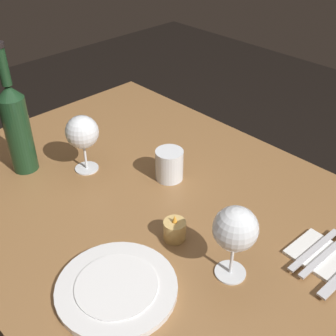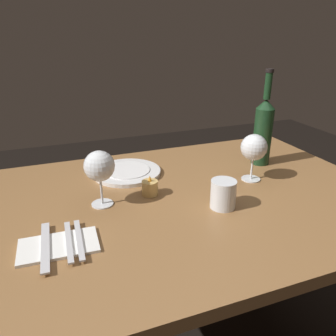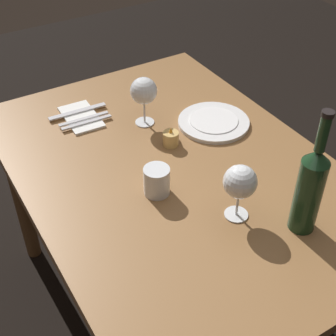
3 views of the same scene
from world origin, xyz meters
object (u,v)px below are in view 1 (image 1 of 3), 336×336
Objects in this scene: wine_glass_right at (82,133)px; fork_outer at (314,250)px; wine_bottle at (17,126)px; dinner_plate at (117,288)px; fork_inner at (325,256)px; wine_glass_left at (235,230)px; folded_napkin at (335,264)px; water_tumbler at (169,166)px; votive_candle at (175,230)px.

wine_glass_right is 0.92× the size of fork_outer.
dinner_plate is (0.52, -0.08, -0.13)m from wine_bottle.
wine_glass_right is 0.92× the size of fork_inner.
wine_glass_right is at bearing 44.91° from wine_bottle.
wine_glass_left is 0.23m from fork_outer.
dinner_plate is 1.36× the size of fork_inner.
wine_glass_right reaches higher than folded_napkin.
wine_glass_left is 0.53m from wine_glass_right.
fork_outer is at bearing 180.00° from fork_inner.
water_tumbler reaches higher than fork_inner.
fork_inner is 1.00× the size of fork_outer.
votive_candle is (-0.16, -0.01, -0.10)m from wine_glass_left.
dinner_plate is (0.20, -0.34, -0.03)m from water_tumbler.
wine_glass_right is 0.85× the size of folded_napkin.
wine_glass_left is 2.00× the size of water_tumbler.
folded_napkin is (0.14, 0.18, -0.12)m from wine_glass_left.
wine_glass_left reaches higher than fork_outer.
fork_outer is at bearing 59.78° from dinner_plate.
fork_inner is at bearing 4.33° from water_tumbler.
fork_inner is (-0.03, 0.00, 0.01)m from folded_napkin.
fork_inner is (0.24, 0.38, 0.00)m from dinner_plate.
dinner_plate reaches higher than folded_napkin.
wine_glass_right is 0.65m from fork_outer.
wine_bottle is at bearing -158.86° from fork_inner.
fork_inner is at bearing 180.00° from folded_napkin.
dinner_plate is (0.40, -0.20, -0.11)m from wine_glass_right.
wine_bottle is 2.00× the size of fork_outer.
water_tumbler reaches higher than folded_napkin.
water_tumbler is (-0.33, 0.14, -0.08)m from wine_glass_left.
folded_napkin is 1.08× the size of fork_outer.
fork_outer is at bearing 37.34° from votive_candle.
dinner_plate reaches higher than fork_inner.
fork_outer is (-0.02, 0.00, 0.00)m from fork_inner.
votive_candle is (0.18, -0.15, -0.02)m from water_tumbler.
wine_bottle is at bearing -169.69° from wine_glass_left.
wine_glass_right is at bearing 177.71° from votive_candle.
dinner_plate is at bearing -27.19° from wine_glass_right.
water_tumbler is at bearing -175.42° from fork_outer.
votive_candle is 0.35m from folded_napkin.
water_tumbler is at bearing 156.69° from wine_glass_left.
fork_inner is at bearing 21.14° from wine_bottle.
votive_candle reaches higher than dinner_plate.
wine_glass_right is at bearing -164.88° from fork_inner.
wine_bottle is at bearing 171.03° from dinner_plate.
wine_glass_left is 0.70× the size of dinner_plate.
votive_candle is at bearing -176.06° from wine_glass_left.
dinner_plate is 1.26× the size of folded_napkin.
wine_glass_right is 0.25m from water_tumbler.
wine_glass_right is 2.47× the size of votive_candle.
water_tumbler is at bearing 120.74° from dinner_plate.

